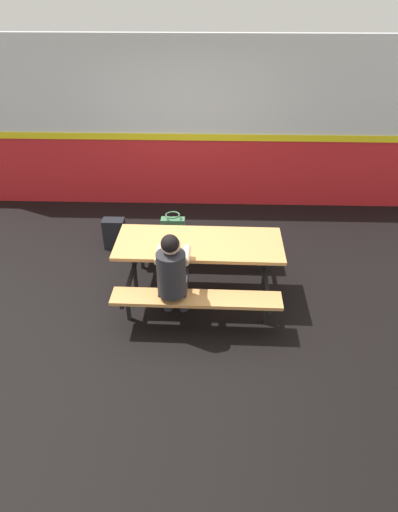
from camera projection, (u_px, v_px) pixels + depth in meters
ground_plane at (174, 293)px, 5.40m from camera, size 10.00×10.00×0.02m
accent_backdrop at (185, 130)px, 6.79m from camera, size 8.00×0.14×2.60m
picnic_table_main at (199, 254)px, 5.07m from camera, size 1.92×1.58×0.74m
student_nearer at (172, 272)px, 4.54m from camera, size 0.36×0.53×1.21m
backpack_dark at (115, 233)px, 6.17m from camera, size 0.30×0.22×0.44m
tote_bag_bright at (173, 229)px, 6.32m from camera, size 0.34×0.21×0.43m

